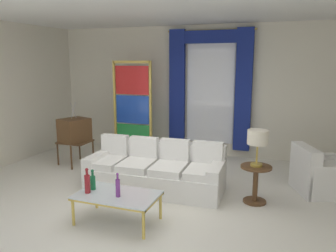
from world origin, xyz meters
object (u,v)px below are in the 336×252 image
couch_white_long (156,171)px  vintage_tv (74,131)px  round_side_table (256,181)px  armchair_white (319,176)px  bottle_crystal_tall (87,183)px  table_lamp_brass (258,139)px  peacock_figurine (143,152)px  bottle_blue_decanter (93,182)px  bottle_amber_squat (118,187)px  stained_glass_divider (133,111)px  coffee_table (117,197)px

couch_white_long → vintage_tv: bearing=162.4°
vintage_tv → round_side_table: bearing=-10.5°
vintage_tv → armchair_white: size_ratio=1.27×
bottle_crystal_tall → table_lamp_brass: table_lamp_brass is taller
couch_white_long → peacock_figurine: (-0.86, 1.33, -0.09)m
armchair_white → peacock_figurine: size_ratio=1.77×
peacock_figurine → bottle_blue_decanter: bearing=-80.7°
couch_white_long → bottle_crystal_tall: (-0.43, -1.45, 0.25)m
bottle_amber_squat → armchair_white: 3.43m
armchair_white → peacock_figurine: armchair_white is taller
vintage_tv → armchair_white: 4.82m
bottle_crystal_tall → armchair_white: size_ratio=0.34×
bottle_amber_squat → table_lamp_brass: table_lamp_brass is taller
vintage_tv → round_side_table: (3.84, -0.71, -0.37)m
bottle_crystal_tall → peacock_figurine: bottle_crystal_tall is taller
vintage_tv → table_lamp_brass: bearing=-10.5°
peacock_figurine → vintage_tv: bearing=-153.5°
stained_glass_divider → coffee_table: bearing=-67.9°
couch_white_long → coffee_table: (-0.03, -1.36, 0.07)m
couch_white_long → coffee_table: bearing=-91.1°
couch_white_long → table_lamp_brass: 1.83m
armchair_white → stained_glass_divider: (-3.91, 0.91, 0.77)m
bottle_crystal_tall → vintage_tv: vintage_tv is taller
table_lamp_brass → bottle_crystal_tall: bearing=-146.0°
coffee_table → bottle_amber_squat: (0.05, -0.07, 0.17)m
coffee_table → bottle_amber_squat: size_ratio=3.36×
couch_white_long → bottle_crystal_tall: couch_white_long is taller
bottle_blue_decanter → bottle_crystal_tall: bottle_crystal_tall is taller
bottle_blue_decanter → peacock_figurine: 2.70m
table_lamp_brass → round_side_table: bearing=180.0°
coffee_table → bottle_crystal_tall: (-0.40, -0.10, 0.18)m
round_side_table → table_lamp_brass: 0.67m
couch_white_long → armchair_white: couch_white_long is taller
bottle_amber_squat → vintage_tv: vintage_tv is taller
coffee_table → round_side_table: round_side_table is taller
armchair_white → stained_glass_divider: stained_glass_divider is taller
bottle_crystal_tall → round_side_table: size_ratio=0.60×
bottle_blue_decanter → vintage_tv: size_ratio=0.22×
peacock_figurine → round_side_table: 2.89m
couch_white_long → table_lamp_brass: bearing=-0.9°
stained_glass_divider → round_side_table: bearing=-30.0°
bottle_amber_squat → round_side_table: 2.18m
couch_white_long → stained_glass_divider: bearing=127.0°
couch_white_long → bottle_blue_decanter: size_ratio=8.04×
coffee_table → round_side_table: 2.17m
bottle_amber_squat → round_side_table: bearing=40.3°
stained_glass_divider → peacock_figurine: bearing=-41.2°
bottle_crystal_tall → armchair_white: armchair_white is taller
peacock_figurine → table_lamp_brass: 2.99m
stained_glass_divider → bottle_crystal_tall: bearing=-75.1°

